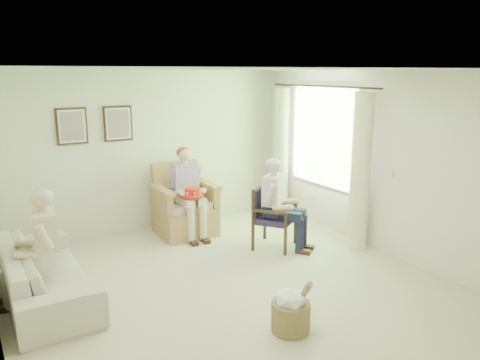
{
  "coord_description": "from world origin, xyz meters",
  "views": [
    {
      "loc": [
        -2.63,
        -4.55,
        2.58
      ],
      "look_at": [
        0.78,
        1.06,
        1.05
      ],
      "focal_mm": 35.0,
      "sensor_mm": 36.0,
      "label": 1
    }
  ],
  "objects": [
    {
      "name": "curtain_right",
      "position": [
        2.33,
        2.18,
        1.15
      ],
      "size": [
        0.34,
        0.34,
        2.3
      ],
      "primitive_type": "cylinder",
      "color": "beige",
      "rests_on": "ground"
    },
    {
      "name": "right_wall",
      "position": [
        2.5,
        0.0,
        1.3
      ],
      "size": [
        0.04,
        5.5,
        2.6
      ],
      "primitive_type": "cube",
      "color": "silver",
      "rests_on": "ground"
    },
    {
      "name": "window",
      "position": [
        2.46,
        1.2,
        1.58
      ],
      "size": [
        0.13,
        2.5,
        1.63
      ],
      "color": "#2D6B23",
      "rests_on": "right_wall"
    },
    {
      "name": "red_hat",
      "position": [
        0.36,
        1.77,
        0.75
      ],
      "size": [
        0.35,
        0.35,
        0.14
      ],
      "color": "red",
      "rests_on": "person_wicker"
    },
    {
      "name": "person_sofa",
      "position": [
        -1.95,
        0.79,
        0.74
      ],
      "size": [
        0.42,
        0.62,
        1.29
      ],
      "rotation": [
        0.0,
        0.0,
        -1.71
      ],
      "color": "beige",
      "rests_on": "ground"
    },
    {
      "name": "wood_armchair",
      "position": [
        1.27,
        0.93,
        0.49
      ],
      "size": [
        0.58,
        0.55,
        0.89
      ],
      "rotation": [
        0.0,
        0.0,
        0.64
      ],
      "color": "black",
      "rests_on": "ground"
    },
    {
      "name": "ceiling",
      "position": [
        0.0,
        0.0,
        2.6
      ],
      "size": [
        5.0,
        5.5,
        0.02
      ],
      "primitive_type": "cube",
      "color": "white",
      "rests_on": "back_wall"
    },
    {
      "name": "back_wall",
      "position": [
        0.0,
        2.75,
        1.3
      ],
      "size": [
        5.0,
        0.04,
        2.6
      ],
      "primitive_type": "cube",
      "color": "silver",
      "rests_on": "ground"
    },
    {
      "name": "framed_print_right",
      "position": [
        -0.45,
        2.71,
        1.78
      ],
      "size": [
        0.45,
        0.05,
        0.55
      ],
      "color": "#382114",
      "rests_on": "back_wall"
    },
    {
      "name": "hatbox",
      "position": [
        0.05,
        -1.15,
        0.23
      ],
      "size": [
        0.48,
        0.48,
        0.58
      ],
      "color": "tan",
      "rests_on": "ground"
    },
    {
      "name": "person_wicker",
      "position": [
        0.37,
        1.97,
        0.83
      ],
      "size": [
        0.4,
        0.63,
        1.4
      ],
      "rotation": [
        0.0,
        0.0,
        -0.03
      ],
      "color": "beige",
      "rests_on": "ground"
    },
    {
      "name": "floor",
      "position": [
        0.0,
        0.0,
        0.0
      ],
      "size": [
        5.5,
        5.5,
        0.0
      ],
      "primitive_type": "plane",
      "color": "beige",
      "rests_on": "ground"
    },
    {
      "name": "person_dark",
      "position": [
        1.27,
        0.78,
        0.77
      ],
      "size": [
        0.4,
        0.62,
        1.33
      ],
      "rotation": [
        0.0,
        0.0,
        0.64
      ],
      "color": "#181A35",
      "rests_on": "ground"
    },
    {
      "name": "wicker_armchair",
      "position": [
        0.37,
        2.12,
        0.36
      ],
      "size": [
        0.89,
        0.89,
        1.14
      ],
      "rotation": [
        0.0,
        0.0,
        -0.03
      ],
      "color": "tan",
      "rests_on": "ground"
    },
    {
      "name": "sofa",
      "position": [
        -1.95,
        0.9,
        0.32
      ],
      "size": [
        2.18,
        0.85,
        0.64
      ],
      "primitive_type": "imported",
      "rotation": [
        0.0,
        0.0,
        1.57
      ],
      "color": "beige",
      "rests_on": "ground"
    },
    {
      "name": "framed_print_left",
      "position": [
        -1.15,
        2.71,
        1.78
      ],
      "size": [
        0.45,
        0.05,
        0.55
      ],
      "color": "#382114",
      "rests_on": "back_wall"
    },
    {
      "name": "curtain_left",
      "position": [
        2.33,
        0.22,
        1.15
      ],
      "size": [
        0.34,
        0.34,
        2.3
      ],
      "primitive_type": "cylinder",
      "color": "beige",
      "rests_on": "ground"
    },
    {
      "name": "front_wall",
      "position": [
        0.0,
        -2.75,
        1.3
      ],
      "size": [
        5.0,
        0.04,
        2.6
      ],
      "primitive_type": "cube",
      "color": "silver",
      "rests_on": "ground"
    }
  ]
}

